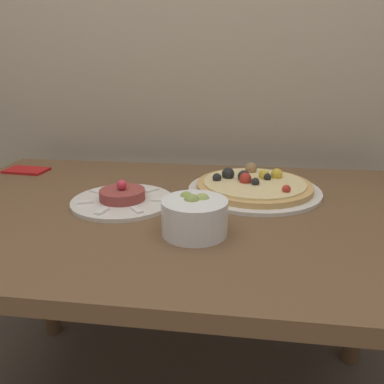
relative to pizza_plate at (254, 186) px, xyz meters
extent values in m
cube|color=brown|center=(-0.19, -0.14, -0.03)|extent=(1.30, 0.82, 0.03)
cylinder|color=brown|center=(-0.78, 0.21, -0.39)|extent=(0.06, 0.06, 0.69)
cylinder|color=brown|center=(0.40, 0.21, -0.39)|extent=(0.06, 0.06, 0.69)
cylinder|color=silver|center=(0.00, 0.00, -0.01)|extent=(0.36, 0.36, 0.01)
cylinder|color=tan|center=(0.00, 0.00, 0.00)|extent=(0.31, 0.31, 0.02)
cylinder|color=beige|center=(0.00, 0.00, 0.01)|extent=(0.28, 0.28, 0.01)
sphere|color=black|center=(0.04, 0.02, 0.02)|extent=(0.02, 0.02, 0.02)
sphere|color=#B22D23|center=(-0.02, -0.01, 0.02)|extent=(0.03, 0.03, 0.03)
sphere|color=gold|center=(0.03, 0.04, 0.02)|extent=(0.03, 0.03, 0.03)
sphere|color=black|center=(0.00, -0.03, 0.02)|extent=(0.02, 0.02, 0.02)
sphere|color=#B22D23|center=(0.08, -0.08, 0.02)|extent=(0.02, 0.02, 0.02)
sphere|color=black|center=(-0.07, 0.03, 0.03)|extent=(0.04, 0.04, 0.04)
sphere|color=#997047|center=(-0.01, 0.09, 0.02)|extent=(0.03, 0.03, 0.03)
sphere|color=black|center=(-0.10, 0.00, 0.02)|extent=(0.02, 0.02, 0.02)
sphere|color=gold|center=(0.06, 0.04, 0.02)|extent=(0.03, 0.03, 0.03)
sphere|color=black|center=(-0.03, 0.01, 0.02)|extent=(0.03, 0.03, 0.03)
cylinder|color=silver|center=(-0.33, -0.13, -0.01)|extent=(0.26, 0.26, 0.01)
cylinder|color=#933D38|center=(-0.33, -0.13, 0.01)|extent=(0.11, 0.11, 0.03)
sphere|color=#E0384C|center=(-0.33, -0.13, 0.03)|extent=(0.03, 0.03, 0.03)
cube|color=white|center=(-0.24, -0.13, 0.00)|extent=(0.04, 0.02, 0.01)
cube|color=white|center=(-0.27, -0.06, 0.00)|extent=(0.04, 0.04, 0.01)
cube|color=white|center=(-0.35, -0.04, 0.00)|extent=(0.02, 0.04, 0.01)
cube|color=white|center=(-0.41, -0.09, 0.00)|extent=(0.04, 0.03, 0.01)
cube|color=white|center=(-0.41, -0.17, 0.00)|extent=(0.04, 0.03, 0.01)
cube|color=white|center=(-0.35, -0.22, 0.00)|extent=(0.02, 0.04, 0.01)
cube|color=white|center=(-0.27, -0.21, 0.00)|extent=(0.04, 0.04, 0.01)
cylinder|color=white|center=(-0.13, -0.29, 0.02)|extent=(0.14, 0.14, 0.07)
sphere|color=#8EA34C|center=(-0.15, -0.26, 0.05)|extent=(0.03, 0.03, 0.03)
sphere|color=#A3B25B|center=(-0.11, -0.27, 0.05)|extent=(0.03, 0.03, 0.03)
sphere|color=#8EA34C|center=(-0.13, -0.28, 0.05)|extent=(0.03, 0.03, 0.03)
sphere|color=#A3B25B|center=(-0.14, -0.28, 0.05)|extent=(0.02, 0.02, 0.02)
cube|color=red|center=(-0.73, 0.11, -0.01)|extent=(0.14, 0.09, 0.01)
camera|label=1|loc=(-0.04, -0.99, 0.32)|focal=35.00mm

